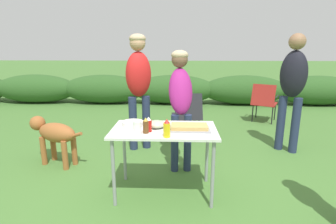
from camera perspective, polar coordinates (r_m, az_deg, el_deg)
The scene contains 16 objects.
ground_plane at distance 3.06m, azimuth -0.80°, elevation -17.00°, with size 60.00×60.00×0.00m, color #477533.
shrub_hedge at distance 7.47m, azimuth 1.21°, elevation 4.93°, with size 14.40×0.90×0.82m.
folding_table at distance 2.78m, azimuth -0.85°, elevation -5.19°, with size 1.10×0.64×0.74m.
food_tray at distance 2.72m, azimuth 4.64°, elevation -3.41°, with size 0.43×0.23×0.06m.
plate_stack at distance 2.88m, azimuth -7.69°, elevation -2.49°, with size 0.23×0.23×0.05m, color white.
mixing_bowl at distance 2.79m, azimuth -2.54°, elevation -2.66°, with size 0.20×0.20×0.08m, color #ADBC99.
paper_cup_stack at distance 2.60m, azimuth -6.70°, elevation -3.38°, with size 0.08×0.08×0.13m, color white.
mustard_bottle at distance 2.48m, azimuth -0.26°, elevation -3.62°, with size 0.07×0.07×0.18m.
ketchup_bottle at distance 2.66m, azimuth -4.24°, elevation -2.75°, with size 0.06×0.06×0.15m.
beer_bottle at distance 2.61m, azimuth -4.87°, elevation -2.99°, with size 0.06×0.06×0.16m.
standing_person_in_navy_coat at distance 3.33m, azimuth 2.74°, elevation 3.81°, with size 0.35×0.46×1.54m.
standing_person_in_dark_puffer at distance 4.00m, azimuth -6.42°, elevation 7.01°, with size 0.46×0.40×1.77m.
standing_person_in_gray_fleece at distance 4.29m, azimuth 25.50°, elevation 5.83°, with size 0.47×0.45×1.77m.
dog at distance 3.88m, azimuth -23.57°, elevation -4.33°, with size 0.90×0.46×0.65m.
camp_chair_green_behind_table at distance 5.94m, azimuth 20.20°, elevation 2.31°, with size 0.68×0.73×0.83m.
camp_chair_near_hedge at distance 4.53m, azimuth 4.14°, elevation -0.25°, with size 0.54×0.65×0.83m.
Camera 1 is at (0.15, -2.62, 1.57)m, focal length 28.00 mm.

